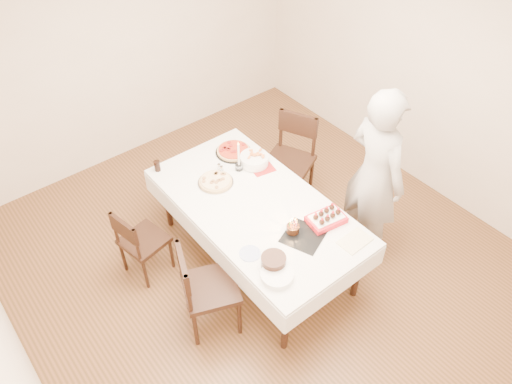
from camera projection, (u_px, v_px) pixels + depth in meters
floor at (264, 263)px, 5.05m from camera, size 5.00×5.00×0.00m
wall_back at (124, 48)px, 5.55m from camera, size 4.50×0.04×2.70m
wall_right at (434, 73)px, 5.15m from camera, size 0.04×5.00×2.70m
dining_table at (256, 232)px, 4.85m from camera, size 1.28×2.21×0.75m
chair_right_savory at (288, 163)px, 5.40m from camera, size 0.70×0.70×1.03m
chair_left_savory at (144, 240)px, 4.72m from camera, size 0.50×0.50×0.83m
chair_left_dessert at (211, 288)px, 4.24m from camera, size 0.64×0.64×0.97m
person at (375, 176)px, 4.62m from camera, size 0.51×0.72×1.85m
pizza_white at (216, 181)px, 4.80m from camera, size 0.45×0.45×0.04m
pizza_pepperoni at (234, 151)px, 5.14m from camera, size 0.39×0.39×0.04m
red_placemat at (262, 168)px, 4.98m from camera, size 0.26×0.26×0.01m
pasta_bowl at (254, 160)px, 4.99m from camera, size 0.34×0.34×0.09m
taper_candle at (239, 156)px, 4.84m from camera, size 0.09×0.09×0.34m
shaker_pair at (222, 170)px, 4.88m from camera, size 0.09×0.09×0.09m
cola_glass at (157, 166)px, 4.91m from camera, size 0.08×0.08×0.11m
layer_cake at (273, 262)px, 4.04m from camera, size 0.33×0.33×0.11m
cake_board at (303, 236)px, 4.31m from camera, size 0.43×0.43×0.01m
birthday_cake at (293, 226)px, 4.30m from camera, size 0.12×0.12×0.13m
strawberry_box at (326, 218)px, 4.41m from camera, size 0.36×0.27×0.08m
box_lid at (355, 241)px, 4.27m from camera, size 0.29×0.20×0.02m
plate_stack at (277, 276)px, 3.97m from camera, size 0.29×0.29×0.06m
china_plate at (250, 253)px, 4.17m from camera, size 0.19×0.19×0.01m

